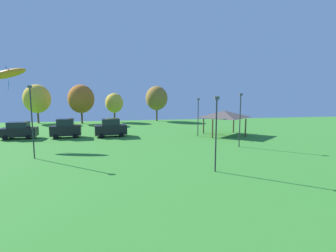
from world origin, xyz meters
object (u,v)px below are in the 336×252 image
light_post_3 (198,115)px  light_post_0 (240,117)px  park_pavilion (224,114)px  light_post_2 (32,118)px  parked_car_third_from_left (111,128)px  treeline_tree_2 (114,103)px  light_post_1 (216,130)px  parked_car_leftmost (19,130)px  treeline_tree_3 (157,98)px  treeline_tree_1 (81,99)px  treeline_tree_0 (37,99)px  parked_car_second_from_left (66,129)px  kite_flying_6 (7,74)px

light_post_3 → light_post_0: bearing=-71.2°
park_pavilion → light_post_2: bearing=-156.7°
park_pavilion → light_post_0: light_post_0 is taller
parked_car_third_from_left → park_pavilion: park_pavilion is taller
treeline_tree_2 → light_post_1: bearing=-76.3°
parked_car_third_from_left → park_pavilion: bearing=-12.5°
parked_car_leftmost → light_post_1: bearing=-43.3°
light_post_1 → treeline_tree_2: 37.69m
parked_car_third_from_left → light_post_2: size_ratio=0.66×
park_pavilion → treeline_tree_3: treeline_tree_3 is taller
parked_car_leftmost → park_pavilion: 28.68m
light_post_0 → treeline_tree_1: 33.72m
park_pavilion → light_post_2: (-23.02, -9.89, 0.80)m
parked_car_leftmost → treeline_tree_2: (12.26, 17.96, 2.85)m
parked_car_leftmost → treeline_tree_0: size_ratio=0.59×
parked_car_second_from_left → treeline_tree_2: 19.39m
light_post_2 → treeline_tree_2: (6.73, 29.75, 0.11)m
light_post_2 → light_post_3: bearing=26.7°
light_post_0 → kite_flying_6: bearing=165.7°
park_pavilion → light_post_0: bearing=-99.5°
kite_flying_6 → light_post_3: kite_flying_6 is taller
parked_car_second_from_left → treeline_tree_0: (-8.96, 18.37, 3.64)m
treeline_tree_3 → park_pavilion: bearing=-70.3°
parked_car_second_from_left → light_post_2: 11.86m
parked_car_leftmost → light_post_1: 28.30m
park_pavilion → treeline_tree_0: size_ratio=0.81×
parked_car_leftmost → light_post_3: bearing=-7.2°
kite_flying_6 → parked_car_second_from_left: size_ratio=1.12×
light_post_0 → light_post_1: 10.48m
light_post_3 → treeline_tree_0: bearing=143.3°
parked_car_third_from_left → treeline_tree_0: (-15.08, 18.48, 3.67)m
kite_flying_6 → treeline_tree_2: 24.72m
treeline_tree_2 → treeline_tree_3: bearing=2.7°
treeline_tree_3 → parked_car_second_from_left: bearing=-129.1°
kite_flying_6 → light_post_1: bearing=-36.6°
treeline_tree_3 → light_post_1: bearing=-90.2°
light_post_0 → treeline_tree_2: (-14.93, 28.05, 0.50)m
parked_car_third_from_left → treeline_tree_0: 24.13m
light_post_1 → treeline_tree_1: treeline_tree_1 is taller
treeline_tree_1 → light_post_1: bearing=-66.3°
parked_car_leftmost → park_pavilion: park_pavilion is taller
parked_car_leftmost → kite_flying_6: bearing=-84.5°
parked_car_third_from_left → treeline_tree_3: 21.13m
parked_car_leftmost → light_post_2: size_ratio=0.67×
treeline_tree_0 → treeline_tree_2: 15.14m
kite_flying_6 → park_pavilion: size_ratio=0.74×
light_post_1 → treeline_tree_1: bearing=113.7°
light_post_3 → treeline_tree_1: bearing=135.5°
light_post_0 → light_post_1: size_ratio=1.03×
kite_flying_6 → treeline_tree_1: size_ratio=0.60×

